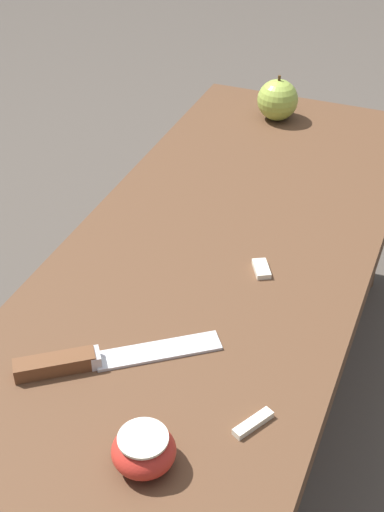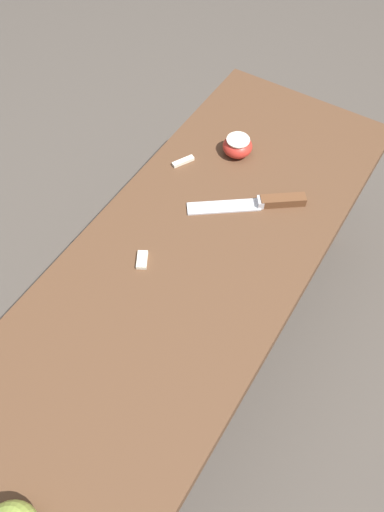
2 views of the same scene
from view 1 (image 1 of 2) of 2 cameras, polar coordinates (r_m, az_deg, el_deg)
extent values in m
plane|color=#4C443D|center=(1.27, 0.94, -14.77)|extent=(8.00, 8.00, 0.00)
cube|color=brown|center=(1.01, 1.15, -1.80)|extent=(1.21, 0.44, 0.04)
cylinder|color=brown|center=(1.53, 14.10, 3.01)|extent=(0.06, 0.06, 0.34)
cylinder|color=brown|center=(1.59, 2.89, 5.47)|extent=(0.06, 0.06, 0.34)
cube|color=silver|center=(0.87, -2.70, -7.59)|extent=(0.12, 0.14, 0.00)
cube|color=silver|center=(0.86, -7.75, -8.09)|extent=(0.03, 0.02, 0.02)
cube|color=brown|center=(0.86, -10.92, -8.52)|extent=(0.08, 0.09, 0.02)
sphere|color=#9EB747|center=(1.40, 6.87, 12.30)|extent=(0.08, 0.08, 0.08)
cylinder|color=#4C3319|center=(1.38, 6.99, 13.88)|extent=(0.01, 0.01, 0.01)
ellipsoid|color=red|center=(0.75, -3.88, -15.28)|extent=(0.07, 0.07, 0.04)
cylinder|color=white|center=(0.73, -3.95, -14.33)|extent=(0.05, 0.05, 0.00)
cube|color=white|center=(0.99, 5.58, -1.03)|extent=(0.04, 0.04, 0.01)
cube|color=white|center=(0.79, 4.91, -13.19)|extent=(0.05, 0.04, 0.01)
camera|label=2|loc=(1.31, -5.52, 44.97)|focal=35.00mm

